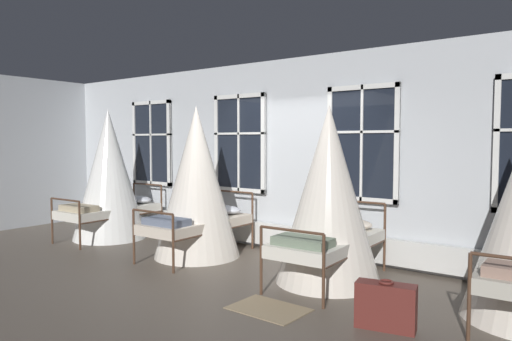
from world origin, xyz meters
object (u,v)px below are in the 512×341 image
Objects in this scene: cot_second at (197,184)px; cot_third at (329,197)px; cot_first at (109,176)px; suitcase_dark at (386,306)px.

cot_third is (2.28, 0.01, -0.04)m from cot_second.
cot_first is 5.87m from suitcase_dark.
cot_second is (2.26, -0.04, -0.02)m from cot_first.
cot_second is 3.97× the size of suitcase_dark.
suitcase_dark is (3.45, -1.02, -0.90)m from cot_second.
suitcase_dark is at bearing -101.66° from cot_first.
cot_third is at bearing 127.42° from suitcase_dark.
cot_first is 1.06× the size of cot_third.
cot_second reaches higher than suitcase_dark.
cot_second is at bearing 152.34° from suitcase_dark.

